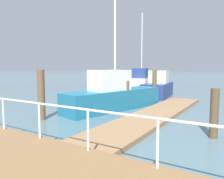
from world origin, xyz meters
TOP-DOWN VIEW (x-y plane):
  - floating_dock at (3.04, 9.95)m, footprint 13.07×2.00m
  - boardwalk_railing at (-3.15, 8.41)m, footprint 0.06×27.64m
  - dock_piling_1 at (8.39, 11.99)m, footprint 0.34×0.34m
  - dock_piling_2 at (4.03, 12.09)m, footprint 0.34×0.34m
  - dock_piling_3 at (-0.43, 14.32)m, footprint 0.34×0.34m
  - dock_piling_4 at (0.96, 6.91)m, footprint 0.29×0.29m
  - moored_boat_0 at (10.73, 12.56)m, footprint 5.08×2.53m
  - moored_boat_1 at (17.19, 17.10)m, footprint 4.53×2.72m
  - moored_boat_2 at (3.65, 12.74)m, footprint 7.10×3.19m

SIDE VIEW (x-z plane):
  - floating_dock at x=3.04m, z-range 0.00..0.18m
  - moored_boat_0 at x=10.73m, z-range -0.32..1.96m
  - moored_boat_2 at x=3.65m, z-range -2.80..4.55m
  - dock_piling_2 at x=4.03m, z-range 0.00..1.75m
  - dock_piling_4 at x=0.96m, z-range 0.00..1.79m
  - moored_boat_1 at x=17.19m, z-range -3.66..5.47m
  - dock_piling_1 at x=8.39m, z-range 0.00..2.37m
  - dock_piling_3 at x=-0.43m, z-range 0.00..2.42m
  - boardwalk_railing at x=-3.15m, z-range 0.71..1.79m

